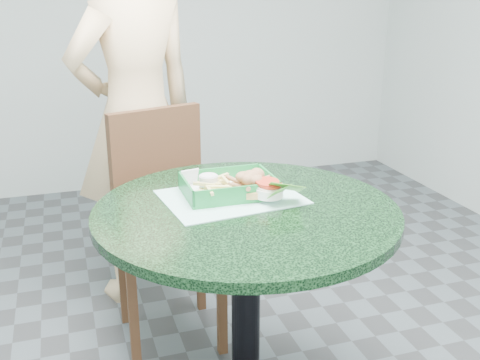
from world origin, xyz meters
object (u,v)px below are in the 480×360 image
object	(u,v)px
sauce_ramekin	(209,186)
food_basket	(229,195)
cafe_table	(246,265)
dining_chair	(163,211)
crab_sandwich	(250,188)
diner_person	(135,95)

from	to	relation	value
sauce_ramekin	food_basket	bearing A→B (deg)	-11.22
cafe_table	dining_chair	xyz separation A→B (m)	(-0.14, 0.63, -0.05)
food_basket	crab_sandwich	size ratio (longest dim) A/B	2.06
dining_chair	diner_person	bearing A→B (deg)	79.02
cafe_table	sauce_ramekin	bearing A→B (deg)	121.70
diner_person	crab_sandwich	distance (m)	0.94
crab_sandwich	diner_person	bearing A→B (deg)	103.52
diner_person	food_basket	xyz separation A→B (m)	(0.16, -0.86, -0.17)
food_basket	cafe_table	bearing A→B (deg)	-80.80
crab_sandwich	sauce_ramekin	bearing A→B (deg)	155.11
cafe_table	dining_chair	world-z (taller)	dining_chair
cafe_table	crab_sandwich	distance (m)	0.24
cafe_table	diner_person	bearing A→B (deg)	100.38
crab_sandwich	dining_chair	bearing A→B (deg)	108.04
diner_person	crab_sandwich	bearing A→B (deg)	83.47
cafe_table	food_basket	world-z (taller)	food_basket
food_basket	crab_sandwich	bearing A→B (deg)	-36.69
food_basket	sauce_ramekin	xyz separation A→B (m)	(-0.06, 0.01, 0.03)
dining_chair	sauce_ramekin	xyz separation A→B (m)	(0.06, -0.50, 0.27)
crab_sandwich	food_basket	bearing A→B (deg)	143.31
dining_chair	diner_person	xyz separation A→B (m)	(-0.04, 0.35, 0.41)
dining_chair	food_basket	distance (m)	0.58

